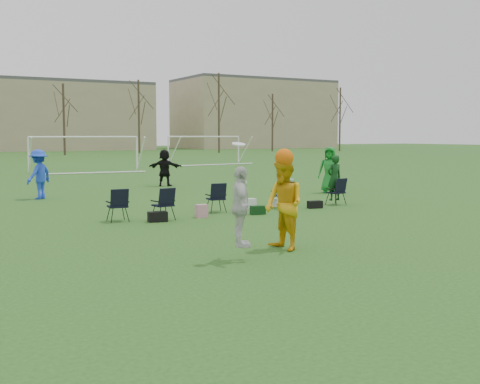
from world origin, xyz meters
TOP-DOWN VIEW (x-y plane):
  - ground at (0.00, 0.00)m, footprint 260.00×260.00m
  - fielder_blue at (-2.16, 15.41)m, footprint 1.43×1.37m
  - fielder_green_far at (9.44, 11.91)m, footprint 1.14×1.16m
  - fielder_black at (4.47, 18.70)m, footprint 1.68×1.43m
  - center_contest at (0.05, 1.68)m, footprint 2.15×1.57m
  - sideline_setup at (3.17, 8.05)m, footprint 8.87×2.02m
  - goal_mid at (4.00, 32.00)m, footprint 7.40×0.63m
  - goal_right at (16.00, 38.00)m, footprint 7.35×1.14m

SIDE VIEW (x-z plane):
  - ground at x=0.00m, z-range 0.00..0.00m
  - sideline_setup at x=3.17m, z-range -0.37..1.43m
  - fielder_black at x=4.47m, z-range 0.00..1.82m
  - fielder_blue at x=-2.16m, z-range 0.00..1.95m
  - fielder_green_far at x=9.44m, z-range 0.00..2.01m
  - center_contest at x=0.05m, z-range -0.13..2.24m
  - goal_mid at x=4.00m, z-range 0.69..3.15m
  - goal_right at x=16.00m, z-range 0.69..3.15m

